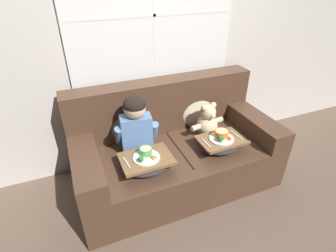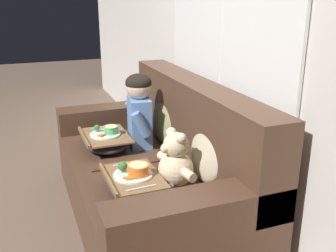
% 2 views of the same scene
% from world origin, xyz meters
% --- Properties ---
extents(ground_plane, '(14.00, 14.00, 0.00)m').
position_xyz_m(ground_plane, '(0.00, 0.00, 0.00)').
color(ground_plane, brown).
extents(wall_back_with_window, '(8.00, 0.08, 2.60)m').
position_xyz_m(wall_back_with_window, '(0.00, 0.57, 1.31)').
color(wall_back_with_window, beige).
rests_on(wall_back_with_window, ground_plane).
extents(couch, '(1.86, 0.94, 0.94)m').
position_xyz_m(couch, '(0.00, 0.08, 0.33)').
color(couch, '#4C3323').
rests_on(couch, ground_plane).
extents(throw_pillow_behind_child, '(0.41, 0.20, 0.42)m').
position_xyz_m(throw_pillow_behind_child, '(-0.36, 0.28, 0.61)').
color(throw_pillow_behind_child, '#898456').
rests_on(throw_pillow_behind_child, couch).
extents(throw_pillow_behind_teddy, '(0.39, 0.19, 0.40)m').
position_xyz_m(throw_pillow_behind_teddy, '(0.36, 0.28, 0.61)').
color(throw_pillow_behind_teddy, '#C1B293').
rests_on(throw_pillow_behind_teddy, couch).
extents(child_figure, '(0.39, 0.21, 0.54)m').
position_xyz_m(child_figure, '(-0.36, 0.07, 0.71)').
color(child_figure, '#5B84BC').
rests_on(child_figure, couch).
extents(teddy_bear, '(0.37, 0.26, 0.35)m').
position_xyz_m(teddy_bear, '(0.36, 0.07, 0.56)').
color(teddy_bear, beige).
rests_on(teddy_bear, couch).
extents(lap_tray_child, '(0.42, 0.32, 0.17)m').
position_xyz_m(lap_tray_child, '(-0.36, -0.19, 0.48)').
color(lap_tray_child, '#2D2D38').
rests_on(lap_tray_child, child_figure).
extents(lap_tray_teddy, '(0.41, 0.30, 0.18)m').
position_xyz_m(lap_tray_teddy, '(0.36, -0.19, 0.48)').
color(lap_tray_teddy, '#2D2D38').
rests_on(lap_tray_teddy, teddy_bear).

